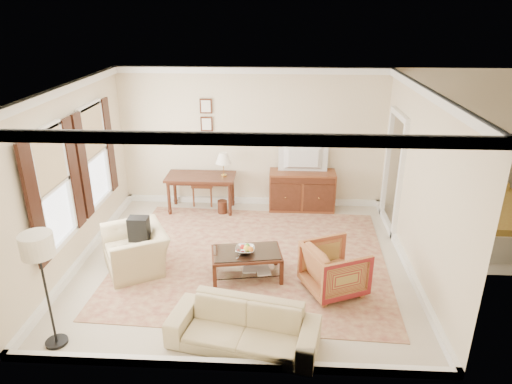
# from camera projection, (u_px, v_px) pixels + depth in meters

# --- Properties ---
(room_shell) EXTENTS (5.51, 5.01, 2.91)m
(room_shell) POSITION_uv_depth(u_px,v_px,m) (241.00, 117.00, 6.77)
(room_shell) COLOR beige
(room_shell) RESTS_ON ground
(annex_bedroom) EXTENTS (3.00, 2.70, 2.90)m
(annex_bedroom) POSITION_uv_depth(u_px,v_px,m) (490.00, 220.00, 8.42)
(annex_bedroom) COLOR beige
(annex_bedroom) RESTS_ON ground
(window_front) EXTENTS (0.12, 1.56, 1.80)m
(window_front) POSITION_uv_depth(u_px,v_px,m) (53.00, 189.00, 6.61)
(window_front) COLOR #CCB284
(window_front) RESTS_ON room_shell
(window_rear) EXTENTS (0.12, 1.56, 1.80)m
(window_rear) POSITION_uv_depth(u_px,v_px,m) (95.00, 155.00, 8.09)
(window_rear) COLOR #CCB284
(window_rear) RESTS_ON room_shell
(doorway) EXTENTS (0.10, 1.12, 2.25)m
(doorway) POSITION_uv_depth(u_px,v_px,m) (393.00, 174.00, 8.55)
(doorway) COLOR white
(doorway) RESTS_ON room_shell
(rug) EXTENTS (4.67, 4.05, 0.01)m
(rug) POSITION_uv_depth(u_px,v_px,m) (252.00, 258.00, 7.80)
(rug) COLOR maroon
(rug) RESTS_ON room_shell
(writing_desk) EXTENTS (1.41, 0.70, 0.77)m
(writing_desk) POSITION_uv_depth(u_px,v_px,m) (201.00, 181.00, 9.41)
(writing_desk) COLOR #441F13
(writing_desk) RESTS_ON room_shell
(desk_chair) EXTENTS (0.53, 0.53, 1.05)m
(desk_chair) POSITION_uv_depth(u_px,v_px,m) (203.00, 181.00, 9.78)
(desk_chair) COLOR brown
(desk_chair) RESTS_ON room_shell
(desk_lamp) EXTENTS (0.32, 0.32, 0.50)m
(desk_lamp) POSITION_uv_depth(u_px,v_px,m) (224.00, 165.00, 9.25)
(desk_lamp) COLOR silver
(desk_lamp) RESTS_ON writing_desk
(framed_prints) EXTENTS (0.25, 0.04, 0.68)m
(framed_prints) POSITION_uv_depth(u_px,v_px,m) (206.00, 115.00, 9.31)
(framed_prints) COLOR #441F13
(framed_prints) RESTS_ON room_shell
(sideboard) EXTENTS (1.36, 0.52, 0.84)m
(sideboard) POSITION_uv_depth(u_px,v_px,m) (302.00, 191.00, 9.54)
(sideboard) COLOR brown
(sideboard) RESTS_ON room_shell
(tv) EXTENTS (0.96, 0.55, 0.13)m
(tv) POSITION_uv_depth(u_px,v_px,m) (304.00, 150.00, 9.18)
(tv) COLOR black
(tv) RESTS_ON sideboard
(coffee_table) EXTENTS (1.17, 0.80, 0.46)m
(coffee_table) POSITION_uv_depth(u_px,v_px,m) (247.00, 258.00, 7.14)
(coffee_table) COLOR #441F13
(coffee_table) RESTS_ON room_shell
(fruit_bowl) EXTENTS (0.42, 0.42, 0.10)m
(fruit_bowl) POSITION_uv_depth(u_px,v_px,m) (245.00, 249.00, 7.07)
(fruit_bowl) COLOR silver
(fruit_bowl) RESTS_ON coffee_table
(book_a) EXTENTS (0.28, 0.04, 0.38)m
(book_a) POSITION_uv_depth(u_px,v_px,m) (243.00, 268.00, 7.19)
(book_a) COLOR brown
(book_a) RESTS_ON coffee_table
(book_b) EXTENTS (0.28, 0.08, 0.38)m
(book_b) POSITION_uv_depth(u_px,v_px,m) (257.00, 271.00, 7.11)
(book_b) COLOR brown
(book_b) RESTS_ON coffee_table
(striped_armchair) EXTENTS (1.02, 1.05, 0.83)m
(striped_armchair) POSITION_uv_depth(u_px,v_px,m) (335.00, 267.00, 6.77)
(striped_armchair) COLOR maroon
(striped_armchair) RESTS_ON room_shell
(club_armchair) EXTENTS (1.11, 1.25, 0.92)m
(club_armchair) POSITION_uv_depth(u_px,v_px,m) (135.00, 243.00, 7.35)
(club_armchair) COLOR tan
(club_armchair) RESTS_ON room_shell
(backpack) EXTENTS (0.38, 0.38, 0.40)m
(backpack) POSITION_uv_depth(u_px,v_px,m) (139.00, 226.00, 7.35)
(backpack) COLOR black
(backpack) RESTS_ON club_armchair
(sofa) EXTENTS (1.95, 0.93, 0.73)m
(sofa) POSITION_uv_depth(u_px,v_px,m) (243.00, 321.00, 5.69)
(sofa) COLOR tan
(sofa) RESTS_ON room_shell
(floor_lamp) EXTENTS (0.39, 0.39, 1.57)m
(floor_lamp) POSITION_uv_depth(u_px,v_px,m) (39.00, 254.00, 5.35)
(floor_lamp) COLOR black
(floor_lamp) RESTS_ON room_shell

